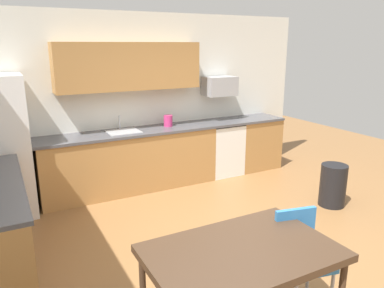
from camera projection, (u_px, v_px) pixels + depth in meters
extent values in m
plane|color=olive|center=(234.00, 252.00, 4.08)|extent=(12.00, 12.00, 0.00)
cube|color=silver|center=(144.00, 100.00, 5.99)|extent=(5.80, 0.10, 2.70)
cube|color=#AD7A42|center=(131.00, 162.00, 5.75)|extent=(2.73, 0.60, 0.90)
cube|color=#AD7A42|center=(254.00, 143.00, 6.83)|extent=(0.82, 0.60, 0.90)
cube|color=#4C4C51|center=(153.00, 130.00, 5.81)|extent=(4.80, 0.64, 0.04)
cube|color=#AD7A42|center=(129.00, 66.00, 5.53)|extent=(2.20, 0.34, 0.70)
cube|color=white|center=(221.00, 149.00, 6.51)|extent=(0.60, 0.60, 0.88)
cube|color=black|center=(222.00, 124.00, 6.39)|extent=(0.60, 0.60, 0.03)
cube|color=#9EA0A5|center=(220.00, 86.00, 6.31)|extent=(0.54, 0.36, 0.32)
cube|color=#A5A8AD|center=(124.00, 136.00, 5.60)|extent=(0.48, 0.40, 0.14)
cylinder|color=#B2B5BA|center=(120.00, 123.00, 5.71)|extent=(0.02, 0.02, 0.24)
cube|color=#422D1E|center=(242.00, 253.00, 2.73)|extent=(1.40, 0.90, 0.06)
cylinder|color=#422D1E|center=(273.00, 252.00, 3.45)|extent=(0.05, 0.05, 0.70)
cube|color=#2D72B7|center=(304.00, 261.00, 3.12)|extent=(0.47, 0.47, 0.05)
cube|color=#2D72B7|center=(295.00, 230.00, 3.23)|extent=(0.38, 0.12, 0.40)
cylinder|color=#B2B2B7|center=(275.00, 278.00, 3.29)|extent=(0.03, 0.03, 0.42)
cylinder|color=#B2B2B7|center=(308.00, 271.00, 3.38)|extent=(0.03, 0.03, 0.42)
cylinder|color=black|center=(333.00, 185.00, 5.21)|extent=(0.36, 0.36, 0.60)
cylinder|color=#CC3372|center=(168.00, 121.00, 5.95)|extent=(0.14, 0.14, 0.20)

